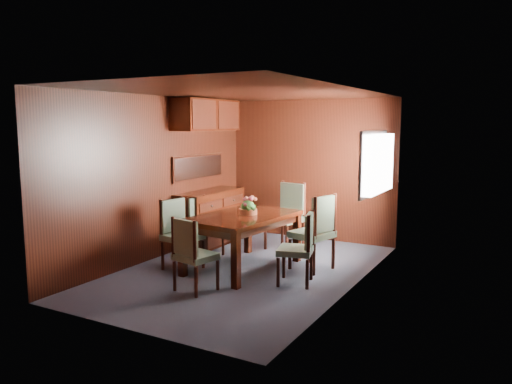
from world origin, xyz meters
The scene contains 11 objects.
ground centered at (0.00, 0.00, 0.00)m, with size 4.50×4.50×0.00m, color #3E4355.
room_shell centered at (-0.10, 0.33, 1.63)m, with size 3.06×4.52×2.41m.
sideboard centered at (-1.25, 1.00, 0.45)m, with size 0.48×1.40×0.90m, color black.
dining_table centered at (-0.09, 0.09, 0.65)m, with size 1.16×1.70×0.75m.
chair_left_near centered at (-0.87, -0.33, 0.54)m, with size 0.50×0.52×0.98m.
chair_left_far centered at (-0.97, 0.38, 0.50)m, with size 0.45×0.46×0.90m.
chair_right_near centered at (0.88, -0.15, 0.51)m, with size 0.51×0.53×0.91m.
chair_right_far centered at (0.83, 0.50, 0.58)m, with size 0.59×0.61×1.05m.
chair_head centered at (-0.13, -1.05, 0.50)m, with size 0.50×0.49×0.91m.
chair_foot centered at (-0.03, 1.40, 0.59)m, with size 0.61×0.59×1.07m.
flower_centerpiece centered at (-0.05, 0.16, 0.89)m, with size 0.27×0.27×0.27m.
Camera 1 is at (3.31, -5.71, 2.00)m, focal length 35.00 mm.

